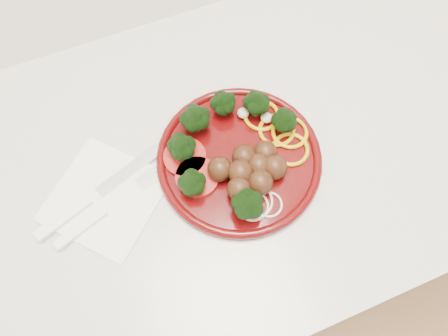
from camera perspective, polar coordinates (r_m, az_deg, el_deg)
name	(u,v)px	position (r m, az deg, el deg)	size (l,w,h in m)	color
counter	(288,204)	(1.16, 8.40, -4.64)	(2.40, 0.60, 0.90)	beige
plate	(238,155)	(0.68, 1.78, 1.76)	(0.26, 0.26, 0.06)	#3F0506
napkin	(105,198)	(0.70, -15.28, -3.75)	(0.16, 0.16, 0.00)	white
knife	(86,202)	(0.69, -17.61, -4.22)	(0.23, 0.09, 0.01)	silver
fork	(95,218)	(0.68, -16.49, -6.26)	(0.20, 0.08, 0.01)	white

